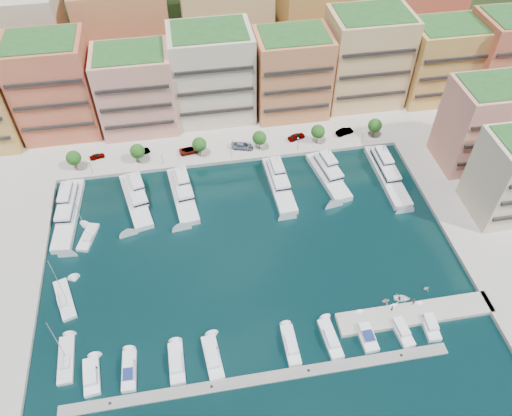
% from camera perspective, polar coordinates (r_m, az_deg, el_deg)
% --- Properties ---
extents(ground, '(400.00, 400.00, 0.00)m').
position_cam_1_polar(ground, '(112.35, -0.66, -4.89)').
color(ground, black).
rests_on(ground, ground).
extents(north_quay, '(220.00, 64.00, 2.00)m').
position_cam_1_polar(north_quay, '(158.33, -4.38, 12.67)').
color(north_quay, '#9E998E').
rests_on(north_quay, ground).
extents(hillside, '(240.00, 40.00, 58.00)m').
position_cam_1_polar(hillside, '(199.96, -6.09, 20.19)').
color(hillside, '#1A3214').
rests_on(hillside, ground).
extents(south_pontoon, '(72.00, 2.20, 0.35)m').
position_cam_1_polar(south_pontoon, '(96.47, 0.53, -18.98)').
color(south_pontoon, gray).
rests_on(south_pontoon, ground).
extents(finger_pier, '(32.00, 5.00, 2.00)m').
position_cam_1_polar(finger_pier, '(107.66, 17.66, -11.58)').
color(finger_pier, '#9E998E').
rests_on(finger_pier, ground).
extents(apartment_1, '(20.00, 16.50, 26.80)m').
position_cam_1_polar(apartment_1, '(145.72, -22.09, 12.70)').
color(apartment_1, '#C26640').
rests_on(apartment_1, north_quay).
extents(apartment_2, '(20.00, 15.50, 22.80)m').
position_cam_1_polar(apartment_2, '(141.74, -13.58, 12.97)').
color(apartment_2, '#DE877C').
rests_on(apartment_2, north_quay).
extents(apartment_3, '(22.00, 16.50, 25.80)m').
position_cam_1_polar(apartment_3, '(142.37, -5.03, 15.00)').
color(apartment_3, beige).
rests_on(apartment_3, north_quay).
extents(apartment_4, '(20.00, 15.50, 23.80)m').
position_cam_1_polar(apartment_4, '(144.22, 4.10, 15.04)').
color(apartment_4, '#C6804A').
rests_on(apartment_4, north_quay).
extents(apartment_5, '(22.00, 16.50, 26.80)m').
position_cam_1_polar(apartment_5, '(151.29, 12.45, 16.35)').
color(apartment_5, tan).
rests_on(apartment_5, north_quay).
extents(apartment_6, '(20.00, 15.50, 22.80)m').
position_cam_1_polar(apartment_6, '(159.70, 20.26, 15.43)').
color(apartment_6, gold).
rests_on(apartment_6, north_quay).
extents(apartment_7, '(22.00, 16.50, 24.80)m').
position_cam_1_polar(apartment_7, '(168.12, 26.89, 15.24)').
color(apartment_7, '#C26640').
rests_on(apartment_7, north_quay).
extents(apartment_east_a, '(18.00, 14.50, 22.80)m').
position_cam_1_polar(apartment_east_a, '(137.65, 24.50, 8.69)').
color(apartment_east_a, '#DE877C').
rests_on(apartment_east_a, east_quay).
extents(backblock_0, '(26.00, 18.00, 30.00)m').
position_cam_1_polar(backblock_0, '(166.35, -25.26, 16.62)').
color(backblock_0, beige).
rests_on(backblock_0, north_quay).
extents(backblock_1, '(26.00, 18.00, 30.00)m').
position_cam_1_polar(backblock_1, '(160.96, -14.60, 18.57)').
color(backblock_1, '#C6804A').
rests_on(backblock_1, north_quay).
extents(backblock_2, '(26.00, 18.00, 30.00)m').
position_cam_1_polar(backblock_2, '(161.07, -3.37, 19.94)').
color(backblock_2, tan).
rests_on(backblock_2, north_quay).
extents(backblock_3, '(26.00, 18.00, 30.00)m').
position_cam_1_polar(backblock_3, '(166.68, 7.61, 20.59)').
color(backblock_3, gold).
rests_on(backblock_3, north_quay).
extents(backblock_4, '(26.00, 18.00, 30.00)m').
position_cam_1_polar(backblock_4, '(177.25, 17.62, 20.58)').
color(backblock_4, '#C26640').
rests_on(backblock_4, north_quay).
extents(tree_0, '(3.80, 3.80, 5.65)m').
position_cam_1_polar(tree_0, '(135.40, -20.13, 5.39)').
color(tree_0, '#473323').
rests_on(tree_0, north_quay).
extents(tree_1, '(3.80, 3.80, 5.65)m').
position_cam_1_polar(tree_1, '(132.85, -13.41, 6.35)').
color(tree_1, '#473323').
rests_on(tree_1, north_quay).
extents(tree_2, '(3.80, 3.80, 5.65)m').
position_cam_1_polar(tree_2, '(132.20, -6.50, 7.23)').
color(tree_2, '#473323').
rests_on(tree_2, north_quay).
extents(tree_3, '(3.80, 3.80, 5.65)m').
position_cam_1_polar(tree_3, '(133.48, 0.40, 8.02)').
color(tree_3, '#473323').
rests_on(tree_3, north_quay).
extents(tree_4, '(3.80, 3.80, 5.65)m').
position_cam_1_polar(tree_4, '(136.63, 7.10, 8.66)').
color(tree_4, '#473323').
rests_on(tree_4, north_quay).
extents(tree_5, '(3.80, 3.80, 5.65)m').
position_cam_1_polar(tree_5, '(141.54, 13.43, 9.17)').
color(tree_5, '#473323').
rests_on(tree_5, north_quay).
extents(lamppost_0, '(0.30, 0.30, 4.20)m').
position_cam_1_polar(lamppost_0, '(133.42, -18.44, 4.70)').
color(lamppost_0, black).
rests_on(lamppost_0, north_quay).
extents(lamppost_1, '(0.30, 0.30, 4.20)m').
position_cam_1_polar(lamppost_1, '(131.19, -10.74, 5.75)').
color(lamppost_1, black).
rests_on(lamppost_1, north_quay).
extents(lamppost_2, '(0.30, 0.30, 4.20)m').
position_cam_1_polar(lamppost_2, '(131.41, -2.89, 6.71)').
color(lamppost_2, black).
rests_on(lamppost_2, north_quay).
extents(lamppost_3, '(0.30, 0.30, 4.20)m').
position_cam_1_polar(lamppost_3, '(134.07, 4.82, 7.53)').
color(lamppost_3, black).
rests_on(lamppost_3, north_quay).
extents(lamppost_4, '(0.30, 0.30, 4.20)m').
position_cam_1_polar(lamppost_4, '(139.03, 12.13, 8.18)').
color(lamppost_4, black).
rests_on(lamppost_4, north_quay).
extents(yacht_0, '(6.06, 23.10, 7.30)m').
position_cam_1_polar(yacht_0, '(127.03, -20.65, -0.24)').
color(yacht_0, silver).
rests_on(yacht_0, ground).
extents(yacht_1, '(8.32, 19.80, 7.30)m').
position_cam_1_polar(yacht_1, '(125.40, -13.58, 1.13)').
color(yacht_1, silver).
rests_on(yacht_1, ground).
extents(yacht_2, '(6.90, 19.80, 7.30)m').
position_cam_1_polar(yacht_2, '(124.52, -8.40, 1.82)').
color(yacht_2, silver).
rests_on(yacht_2, ground).
extents(yacht_4, '(5.30, 20.33, 7.30)m').
position_cam_1_polar(yacht_4, '(126.05, 2.61, 2.98)').
color(yacht_4, silver).
rests_on(yacht_4, ground).
extents(yacht_5, '(7.69, 18.79, 7.30)m').
position_cam_1_polar(yacht_5, '(129.45, 8.21, 3.94)').
color(yacht_5, silver).
rests_on(yacht_5, ground).
extents(yacht_6, '(4.85, 22.83, 7.30)m').
position_cam_1_polar(yacht_6, '(132.80, 14.67, 4.00)').
color(yacht_6, silver).
rests_on(yacht_6, ground).
extents(cruiser_0, '(3.58, 7.56, 2.55)m').
position_cam_1_polar(cruiser_0, '(100.64, -18.28, -17.85)').
color(cruiser_0, white).
rests_on(cruiser_0, ground).
extents(cruiser_1, '(2.76, 8.02, 2.66)m').
position_cam_1_polar(cruiser_1, '(99.29, -14.30, -17.60)').
color(cruiser_1, white).
rests_on(cruiser_1, ground).
extents(cruiser_2, '(2.86, 8.30, 2.55)m').
position_cam_1_polar(cruiser_2, '(98.29, -9.06, -17.14)').
color(cruiser_2, white).
rests_on(cruiser_2, ground).
extents(cruiser_3, '(3.65, 9.23, 2.55)m').
position_cam_1_polar(cruiser_3, '(98.02, -4.97, -16.68)').
color(cruiser_3, white).
rests_on(cruiser_3, ground).
extents(cruiser_5, '(2.48, 8.44, 2.55)m').
position_cam_1_polar(cruiser_5, '(99.08, 3.99, -15.39)').
color(cruiser_5, white).
rests_on(cruiser_5, ground).
extents(cruiser_6, '(3.19, 8.77, 2.55)m').
position_cam_1_polar(cruiser_6, '(100.53, 8.52, -14.59)').
color(cruiser_6, white).
rests_on(cruiser_6, ground).
extents(cruiser_7, '(3.17, 8.15, 2.66)m').
position_cam_1_polar(cruiser_7, '(102.29, 12.40, -13.83)').
color(cruiser_7, white).
rests_on(cruiser_7, ground).
extents(cruiser_8, '(3.34, 8.73, 2.55)m').
position_cam_1_polar(cruiser_8, '(104.56, 16.13, -13.04)').
color(cruiser_8, white).
rests_on(cruiser_8, ground).
extents(cruiser_9, '(3.08, 7.90, 2.55)m').
position_cam_1_polar(cruiser_9, '(106.81, 19.15, -12.35)').
color(cruiser_9, white).
rests_on(cruiser_9, ground).
extents(sailboat_2, '(4.90, 8.53, 13.20)m').
position_cam_1_polar(sailboat_2, '(120.63, -18.64, -3.23)').
color(sailboat_2, silver).
rests_on(sailboat_2, ground).
extents(sailboat_1, '(5.65, 10.70, 13.20)m').
position_cam_1_polar(sailboat_1, '(111.51, -20.99, -9.79)').
color(sailboat_1, silver).
rests_on(sailboat_1, ground).
extents(sailboat_0, '(3.18, 9.84, 13.20)m').
position_cam_1_polar(sailboat_0, '(104.00, -20.87, -15.96)').
color(sailboat_0, silver).
rests_on(sailboat_0, ground).
extents(tender_2, '(3.94, 3.27, 0.71)m').
position_cam_1_polar(tender_2, '(108.75, 16.35, -9.89)').
color(tender_2, white).
rests_on(tender_2, ground).
extents(tender_3, '(1.70, 1.56, 0.77)m').
position_cam_1_polar(tender_3, '(111.70, 18.88, -8.68)').
color(tender_3, beige).
rests_on(tender_3, ground).
extents(tender_1, '(1.76, 1.54, 0.89)m').
position_cam_1_polar(tender_1, '(107.41, 14.60, -10.23)').
color(tender_1, beige).
rests_on(tender_1, ground).
extents(car_0, '(4.16, 2.53, 1.32)m').
position_cam_1_polar(car_0, '(139.02, -17.71, 5.67)').
color(car_0, gray).
rests_on(car_0, north_quay).
extents(car_1, '(5.05, 3.19, 1.57)m').
position_cam_1_polar(car_1, '(137.14, -13.02, 6.28)').
color(car_1, gray).
rests_on(car_1, north_quay).
extents(car_2, '(5.77, 3.26, 1.52)m').
position_cam_1_polar(car_2, '(135.40, -7.61, 6.57)').
color(car_2, gray).
rests_on(car_2, north_quay).
extents(car_3, '(6.31, 3.98, 1.70)m').
position_cam_1_polar(car_3, '(135.50, -1.57, 7.11)').
color(car_3, gray).
rests_on(car_3, north_quay).
extents(car_4, '(5.26, 3.47, 1.66)m').
position_cam_1_polar(car_4, '(139.14, 4.65, 8.16)').
color(car_4, gray).
rests_on(car_4, north_quay).
extents(car_5, '(5.32, 3.11, 1.66)m').
position_cam_1_polar(car_5, '(142.56, 10.10, 8.61)').
color(car_5, gray).
rests_on(car_5, north_quay).
extents(person_0, '(0.49, 0.66, 1.67)m').
position_cam_1_polar(person_0, '(105.02, 15.28, -11.01)').
color(person_0, navy).
rests_on(person_0, finger_pier).
extents(person_1, '(1.10, 1.03, 1.82)m').
position_cam_1_polar(person_1, '(107.06, 17.54, -10.14)').
color(person_1, brown).
rests_on(person_1, finger_pier).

